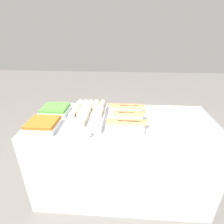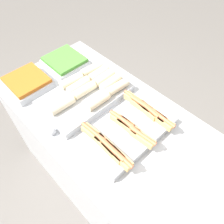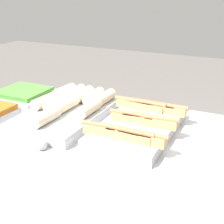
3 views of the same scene
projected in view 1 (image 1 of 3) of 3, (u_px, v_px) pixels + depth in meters
name	position (u px, v px, depth m)	size (l,w,h in m)	color
ground_plane	(120.00, 186.00, 2.05)	(12.00, 12.00, 0.00)	slate
counter	(121.00, 156.00, 1.86)	(1.74, 0.76, 0.88)	#B7BABF
tray_hotdogs	(126.00, 116.00, 1.65)	(0.36, 0.51, 0.10)	#B7BABF
tray_wraps	(87.00, 114.00, 1.69)	(0.33, 0.55, 0.10)	#B7BABF
tray_side_front	(42.00, 125.00, 1.51)	(0.27, 0.26, 0.07)	#B7BABF
tray_side_back	(55.00, 110.00, 1.78)	(0.27, 0.26, 0.07)	#B7BABF
serving_spoon_near	(87.00, 134.00, 1.40)	(0.22, 0.05, 0.05)	#B2B5BA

